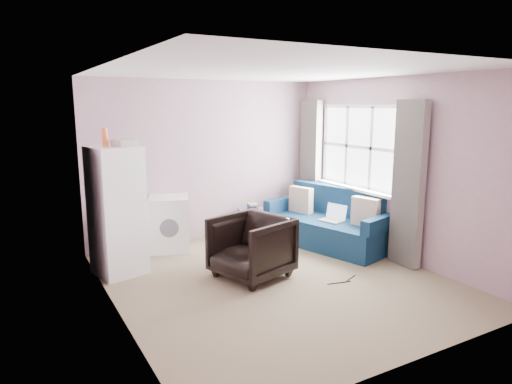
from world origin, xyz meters
TOP-DOWN VIEW (x-y plane):
  - room at (0.02, 0.01)m, footprint 3.84×4.24m
  - armchair at (-0.21, 0.25)m, footprint 0.97×1.01m
  - fridge at (-1.61, 1.19)m, footprint 0.67×0.67m
  - washing_machine at (-0.74, 1.80)m, footprint 0.73×0.73m
  - side_table at (0.66, 1.81)m, footprint 0.51×0.51m
  - sofa at (1.50, 0.83)m, footprint 1.36×2.10m
  - window_dressing at (1.78, 0.70)m, footprint 0.17×2.62m
  - floor_cables at (0.70, -0.44)m, footprint 0.49×0.14m

SIDE VIEW (x-z plane):
  - floor_cables at x=0.70m, z-range 0.00..0.01m
  - side_table at x=0.66m, z-range -0.02..0.53m
  - sofa at x=1.50m, z-range -0.12..0.75m
  - washing_machine at x=-0.74m, z-range 0.02..0.82m
  - armchair at x=-0.21m, z-range 0.00..0.85m
  - fridge at x=-1.61m, z-range -0.10..1.75m
  - window_dressing at x=1.78m, z-range 0.02..2.20m
  - room at x=0.02m, z-range -0.02..2.52m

